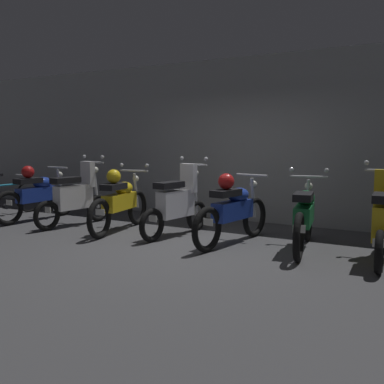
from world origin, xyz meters
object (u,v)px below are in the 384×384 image
at_px(motorbike_slot_0, 37,194).
at_px(motorbike_slot_6, 383,221).
at_px(motorbike_slot_5, 304,216).
at_px(motorbike_slot_1, 75,197).
at_px(bicycle, 7,198).
at_px(motorbike_slot_4, 233,209).
at_px(motorbike_slot_3, 177,204).
at_px(motorbike_slot_2, 120,201).

distance_m(motorbike_slot_0, motorbike_slot_6, 6.28).
height_order(motorbike_slot_0, motorbike_slot_5, motorbike_slot_5).
distance_m(motorbike_slot_1, bicycle, 2.08).
distance_m(motorbike_slot_1, motorbike_slot_4, 3.14).
bearing_deg(motorbike_slot_1, motorbike_slot_3, 4.40).
distance_m(motorbike_slot_0, motorbike_slot_3, 3.15).
height_order(motorbike_slot_3, motorbike_slot_4, motorbike_slot_3).
relative_size(motorbike_slot_0, motorbike_slot_1, 1.16).
bearing_deg(motorbike_slot_6, motorbike_slot_1, -179.07).
distance_m(motorbike_slot_0, motorbike_slot_5, 5.23).
height_order(motorbike_slot_3, bicycle, motorbike_slot_3).
xyz_separation_m(motorbike_slot_0, motorbike_slot_6, (6.28, 0.04, 0.00)).
height_order(motorbike_slot_2, motorbike_slot_6, motorbike_slot_6).
bearing_deg(motorbike_slot_2, motorbike_slot_6, 1.23).
height_order(motorbike_slot_0, motorbike_slot_1, motorbike_slot_1).
xyz_separation_m(motorbike_slot_4, motorbike_slot_5, (1.04, 0.15, -0.03)).
height_order(motorbike_slot_3, motorbike_slot_5, motorbike_slot_3).
height_order(motorbike_slot_2, motorbike_slot_5, same).
bearing_deg(motorbike_slot_1, motorbike_slot_5, 2.94).
height_order(motorbike_slot_4, motorbike_slot_6, motorbike_slot_6).
relative_size(motorbike_slot_2, motorbike_slot_4, 1.00).
relative_size(motorbike_slot_6, bicycle, 0.97).
distance_m(motorbike_slot_0, motorbike_slot_4, 4.19).
relative_size(motorbike_slot_4, motorbike_slot_6, 1.15).
bearing_deg(bicycle, motorbike_slot_0, -5.93).
relative_size(motorbike_slot_3, motorbike_slot_5, 0.86).
relative_size(motorbike_slot_5, motorbike_slot_6, 1.15).
distance_m(motorbike_slot_0, motorbike_slot_2, 2.09).
distance_m(motorbike_slot_4, motorbike_slot_6, 2.09).
bearing_deg(motorbike_slot_0, motorbike_slot_4, 0.30).
bearing_deg(motorbike_slot_5, motorbike_slot_0, -178.11).
bearing_deg(motorbike_slot_5, motorbike_slot_3, -178.54).
bearing_deg(motorbike_slot_0, motorbike_slot_2, -1.30).
bearing_deg(motorbike_slot_2, motorbike_slot_0, 178.70).
height_order(motorbike_slot_1, motorbike_slot_4, motorbike_slot_1).
xyz_separation_m(motorbike_slot_0, motorbike_slot_1, (1.05, -0.04, 0.00)).
relative_size(motorbike_slot_0, motorbike_slot_4, 1.01).
xyz_separation_m(motorbike_slot_5, motorbike_slot_6, (1.05, -0.13, 0.04)).
bearing_deg(motorbike_slot_4, motorbike_slot_5, 8.23).
bearing_deg(motorbike_slot_0, motorbike_slot_1, -2.29).
bearing_deg(motorbike_slot_6, motorbike_slot_2, -178.77).
height_order(motorbike_slot_1, motorbike_slot_2, motorbike_slot_1).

